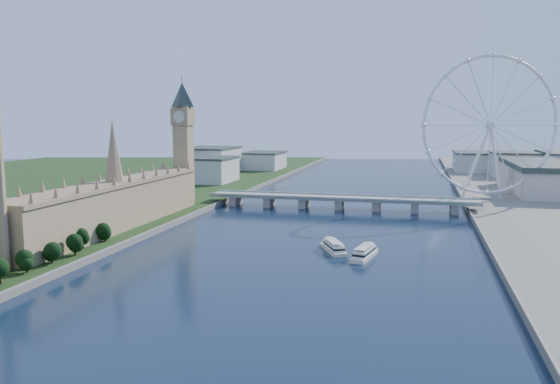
% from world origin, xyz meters
% --- Properties ---
extents(ground, '(2000.00, 2000.00, 0.00)m').
position_xyz_m(ground, '(0.00, 0.00, 0.00)').
color(ground, '#162B3E').
rests_on(ground, ground).
extents(parliament_range, '(24.00, 200.00, 70.00)m').
position_xyz_m(parliament_range, '(-128.00, 170.00, 18.48)').
color(parliament_range, tan).
rests_on(parliament_range, ground).
extents(big_ben, '(20.02, 20.02, 110.00)m').
position_xyz_m(big_ben, '(-128.00, 278.00, 66.57)').
color(big_ben, tan).
rests_on(big_ben, ground).
extents(westminster_bridge, '(220.00, 22.00, 9.50)m').
position_xyz_m(westminster_bridge, '(0.00, 300.00, 6.63)').
color(westminster_bridge, gray).
rests_on(westminster_bridge, ground).
extents(london_eye, '(113.60, 39.12, 124.30)m').
position_xyz_m(london_eye, '(119.98, 355.08, 67.52)').
color(london_eye, silver).
rests_on(london_eye, ground).
extents(county_hall, '(54.00, 144.00, 35.00)m').
position_xyz_m(county_hall, '(175.00, 430.00, 0.00)').
color(county_hall, beige).
rests_on(county_hall, ground).
extents(city_skyline, '(505.00, 280.00, 32.00)m').
position_xyz_m(city_skyline, '(39.22, 560.08, 16.96)').
color(city_skyline, beige).
rests_on(city_skyline, ground).
extents(tour_boat_near, '(19.98, 30.40, 6.64)m').
position_xyz_m(tour_boat_near, '(17.09, 152.96, 0.00)').
color(tour_boat_near, beige).
rests_on(tour_boat_near, ground).
extents(tour_boat_far, '(13.78, 31.83, 6.83)m').
position_xyz_m(tour_boat_far, '(34.87, 143.29, 0.00)').
color(tour_boat_far, beige).
rests_on(tour_boat_far, ground).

